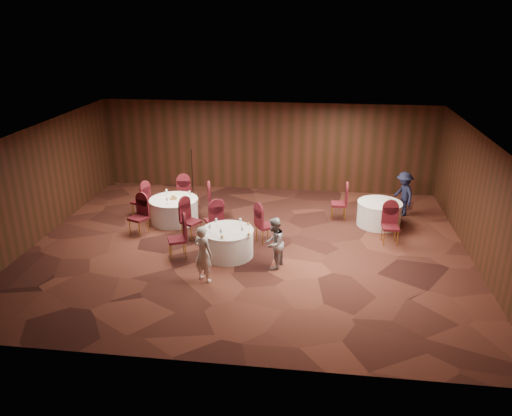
# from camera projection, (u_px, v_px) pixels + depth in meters

# --- Properties ---
(ground) EXTENTS (12.00, 12.00, 0.00)m
(ground) POSITION_uv_depth(u_px,v_px,m) (248.00, 247.00, 13.92)
(ground) COLOR black
(ground) RESTS_ON ground
(room_shell) EXTENTS (12.00, 12.00, 12.00)m
(room_shell) POSITION_uv_depth(u_px,v_px,m) (248.00, 180.00, 13.21)
(room_shell) COLOR silver
(room_shell) RESTS_ON ground
(table_main) EXTENTS (1.40, 1.40, 0.74)m
(table_main) POSITION_uv_depth(u_px,v_px,m) (228.00, 242.00, 13.31)
(table_main) COLOR silver
(table_main) RESTS_ON ground
(table_left) EXTENTS (1.50, 1.50, 0.74)m
(table_left) POSITION_uv_depth(u_px,v_px,m) (174.00, 210.00, 15.51)
(table_left) COLOR silver
(table_left) RESTS_ON ground
(table_right) EXTENTS (1.34, 1.34, 0.74)m
(table_right) POSITION_uv_depth(u_px,v_px,m) (379.00, 213.00, 15.25)
(table_right) COLOR silver
(table_right) RESTS_ON ground
(chairs_main) EXTENTS (2.93, 2.10, 1.00)m
(chairs_main) POSITION_uv_depth(u_px,v_px,m) (220.00, 228.00, 13.89)
(chairs_main) COLOR #3F0C18
(chairs_main) RESTS_ON ground
(chairs_left) EXTENTS (3.07, 3.05, 1.00)m
(chairs_left) POSITION_uv_depth(u_px,v_px,m) (174.00, 207.00, 15.44)
(chairs_left) COLOR #3F0C18
(chairs_left) RESTS_ON ground
(chairs_right) EXTENTS (1.92, 2.20, 1.00)m
(chairs_right) POSITION_uv_depth(u_px,v_px,m) (363.00, 215.00, 14.83)
(chairs_right) COLOR #3F0C18
(chairs_right) RESTS_ON ground
(tabletop_main) EXTENTS (1.16, 1.08, 0.22)m
(tabletop_main) POSITION_uv_depth(u_px,v_px,m) (232.00, 228.00, 13.03)
(tabletop_main) COLOR silver
(tabletop_main) RESTS_ON table_main
(tabletop_left) EXTENTS (0.84, 0.79, 0.22)m
(tabletop_left) POSITION_uv_depth(u_px,v_px,m) (174.00, 197.00, 15.35)
(tabletop_left) COLOR silver
(tabletop_left) RESTS_ON table_left
(tabletop_right) EXTENTS (0.08, 0.08, 0.22)m
(tabletop_right) POSITION_uv_depth(u_px,v_px,m) (390.00, 200.00, 14.84)
(tabletop_right) COLOR silver
(tabletop_right) RESTS_ON table_right
(mic_stand) EXTENTS (0.24, 0.24, 1.74)m
(mic_stand) POSITION_uv_depth(u_px,v_px,m) (193.00, 184.00, 17.43)
(mic_stand) COLOR black
(mic_stand) RESTS_ON ground
(woman_a) EXTENTS (0.62, 0.55, 1.43)m
(woman_a) POSITION_uv_depth(u_px,v_px,m) (203.00, 254.00, 11.93)
(woman_a) COLOR silver
(woman_a) RESTS_ON ground
(woman_b) EXTENTS (0.68, 0.78, 1.36)m
(woman_b) POSITION_uv_depth(u_px,v_px,m) (274.00, 243.00, 12.54)
(woman_b) COLOR #9E9EA2
(woman_b) RESTS_ON ground
(man_c) EXTENTS (0.83, 1.06, 1.44)m
(man_c) POSITION_uv_depth(u_px,v_px,m) (404.00, 194.00, 15.88)
(man_c) COLOR black
(man_c) RESTS_ON ground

